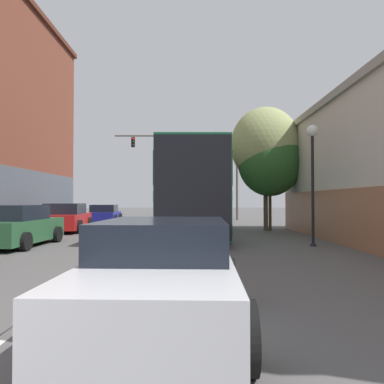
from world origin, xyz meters
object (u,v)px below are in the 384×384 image
bus (192,189)px  street_tree_near (270,161)px  hatchback_foreground (163,275)px  traffic_signal_gantry (196,154)px  parked_car_left_far (66,218)px  street_tree_far (265,145)px  parked_car_left_mid (17,227)px  street_lamp (312,164)px  parked_car_left_near (104,214)px

bus → street_tree_near: size_ratio=1.94×
hatchback_foreground → traffic_signal_gantry: bearing=0.4°
parked_car_left_far → street_tree_far: street_tree_far is taller
hatchback_foreground → traffic_signal_gantry: size_ratio=0.41×
parked_car_left_far → street_tree_far: bearing=-90.2°
parked_car_left_mid → street_lamp: street_lamp is taller
traffic_signal_gantry → street_tree_far: bearing=-71.1°
hatchback_foreground → parked_car_left_mid: size_ratio=0.98×
street_tree_near → parked_car_left_near: bearing=149.3°
parked_car_left_far → street_tree_far: 10.97m
parked_car_left_mid → street_tree_near: 12.47m
parked_car_left_far → traffic_signal_gantry: 13.83m
parked_car_left_mid → street_tree_near: street_tree_near is taller
parked_car_left_far → street_tree_near: bearing=-91.1°
parked_car_left_mid → parked_car_left_near: bearing=1.6°
traffic_signal_gantry → street_tree_far: traffic_signal_gantry is taller
bus → parked_car_left_near: size_ratio=2.71×
hatchback_foreground → parked_car_left_far: size_ratio=0.94×
parked_car_left_near → parked_car_left_far: bearing=173.6°
parked_car_left_mid → street_tree_near: (10.11, 6.68, 2.97)m
bus → street_tree_near: bearing=-58.9°
parked_car_left_mid → traffic_signal_gantry: 18.89m
bus → street_lamp: street_lamp is taller
bus → street_tree_far: bearing=-56.0°
traffic_signal_gantry → street_lamp: traffic_signal_gantry is taller
parked_car_left_near → street_lamp: bearing=-144.3°
parked_car_left_near → street_tree_far: (9.87, -5.82, 3.88)m
traffic_signal_gantry → street_tree_near: bearing=-70.4°
hatchback_foreground → traffic_signal_gantry: 25.76m
parked_car_left_mid → street_tree_far: bearing=-53.6°
parked_car_left_near → street_tree_far: bearing=-123.6°
hatchback_foreground → street_lamp: 9.62m
hatchback_foreground → parked_car_left_mid: parked_car_left_mid is taller
parked_car_left_far → street_tree_far: (10.25, 0.84, 3.81)m
bus → parked_car_left_far: bearing=73.7°
bus → parked_car_left_near: bearing=34.8°
parked_car_left_mid → street_tree_near: size_ratio=0.75×
bus → traffic_signal_gantry: size_ratio=1.07×
bus → street_tree_near: 5.04m
parked_car_left_near → parked_car_left_mid: size_ratio=0.96×
street_lamp → street_tree_near: size_ratio=0.76×
hatchback_foreground → street_tree_far: street_tree_far is taller
parked_car_left_mid → parked_car_left_far: size_ratio=0.95×
bus → hatchback_foreground: 12.43m
street_tree_far → street_tree_near: bearing=-39.5°
parked_car_left_near → hatchback_foreground: bearing=-168.1°
street_tree_far → traffic_signal_gantry: bearing=108.9°
parked_car_left_far → parked_car_left_near: bearing=-8.1°
street_lamp → parked_car_left_near: bearing=128.8°
traffic_signal_gantry → street_tree_far: (3.53, -10.31, -0.84)m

